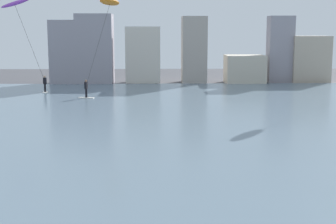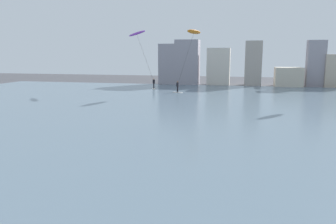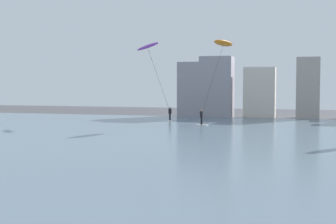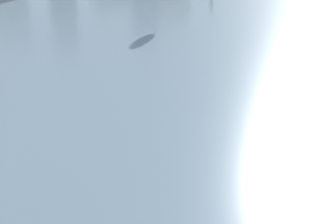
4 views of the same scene
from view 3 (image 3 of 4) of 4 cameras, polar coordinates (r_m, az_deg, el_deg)
name	(u,v)px [view 3 (image 3 of 4)]	position (r m, az deg, el deg)	size (l,w,h in m)	color
water_bay	(270,145)	(34.21, 12.32, -3.96)	(84.00, 52.00, 0.10)	slate
far_shore_buildings	(297,92)	(61.44, 15.43, 2.34)	(32.46, 5.22, 7.95)	gray
kitesurfer_orange	(222,49)	(48.30, 6.57, 7.67)	(4.08, 3.94, 8.83)	silver
kitesurfer_purple	(150,53)	(51.85, -2.25, 7.23)	(3.75, 5.04, 9.01)	silver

